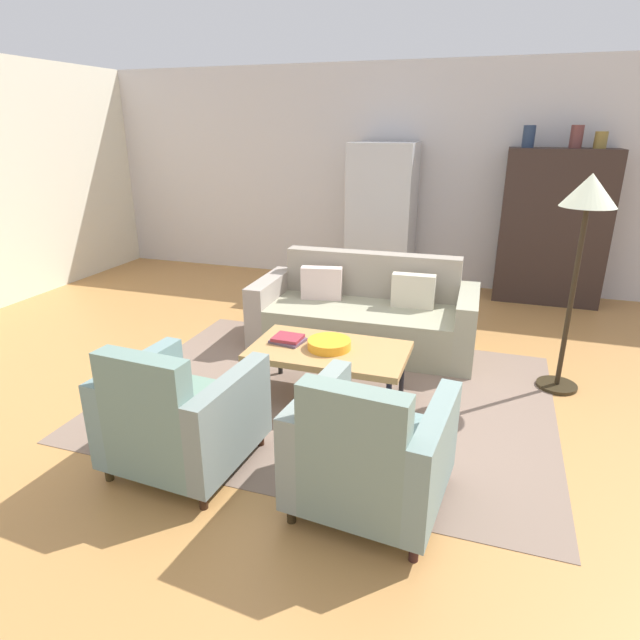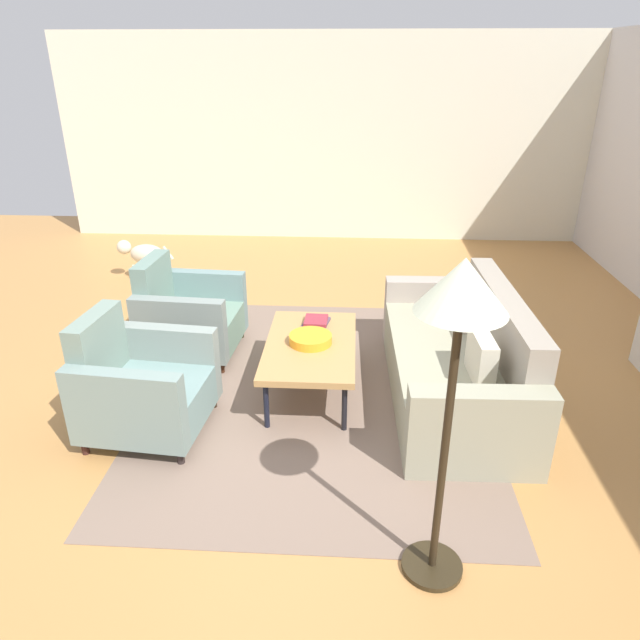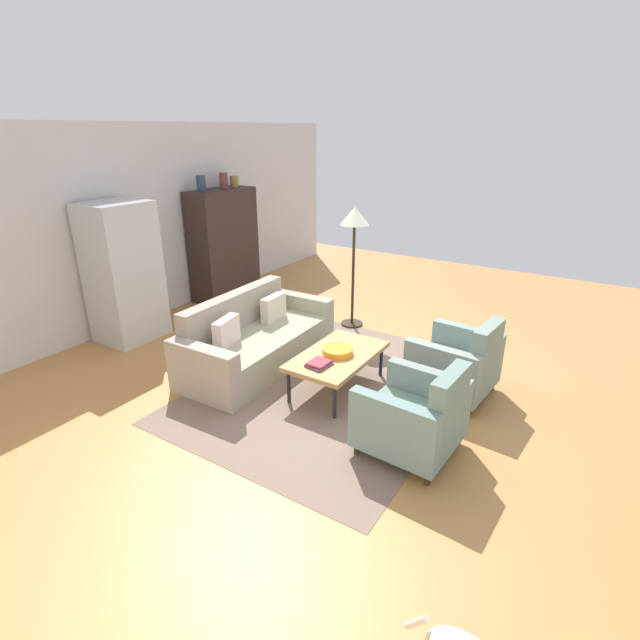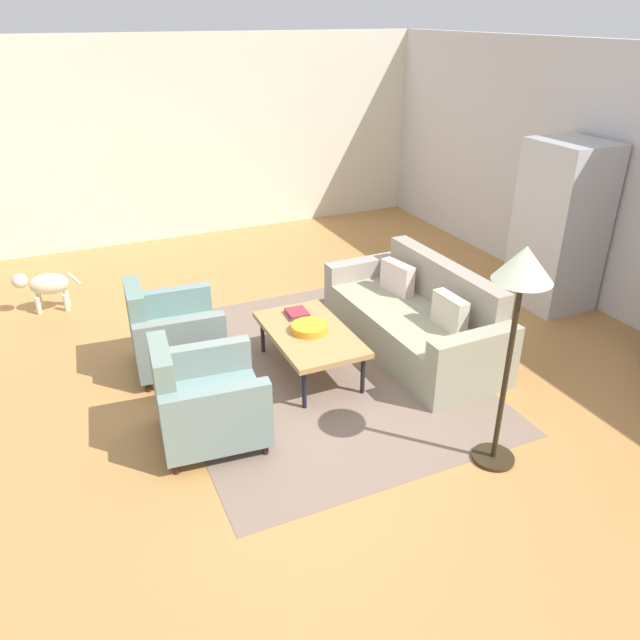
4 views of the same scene
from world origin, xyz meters
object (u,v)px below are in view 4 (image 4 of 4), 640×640
Objects in this scene: couch at (418,321)px; dog at (45,285)px; refrigerator at (560,226)px; book_stack at (297,313)px; floor_lamp at (521,286)px; armchair_left at (170,336)px; armchair_right at (202,403)px; coffee_table at (310,335)px; fruit_bowl at (310,328)px.

dog is at bearing 52.75° from couch.
refrigerator is (-0.28, 1.96, 0.64)m from couch.
dog is at bearing -133.40° from book_stack.
floor_lamp is (2.02, -2.38, 0.52)m from refrigerator.
refrigerator reaches higher than floor_lamp.
refrigerator is 1.08× the size of floor_lamp.
floor_lamp is at bearing 19.72° from book_stack.
refrigerator is at bearing 130.37° from floor_lamp.
armchair_left is (-0.60, -2.35, 0.06)m from couch.
armchair_left is at bearing -94.29° from refrigerator.
armchair_left and armchair_right have the same top height.
coffee_table is 1.36× the size of armchair_right.
couch is at bearing 79.36° from armchair_left.
book_stack is (-0.35, -1.17, 0.16)m from couch.
floor_lamp is (2.35, 1.93, 1.10)m from armchair_left.
armchair_left is at bearing -102.18° from book_stack.
floor_lamp reaches higher than armchair_left.
couch is 2.43m from armchair_left.
refrigerator is at bearing 88.77° from book_stack.
couch is 4.15m from dog.
dog is at bearing -144.73° from floor_lamp.
floor_lamp is (1.74, -0.42, 1.16)m from couch.
armchair_left is 3.18× the size of book_stack.
refrigerator is 3.16m from floor_lamp.
refrigerator is at bearing 165.94° from dog.
dog reaches higher than coffee_table.
refrigerator reaches higher than dog.
fruit_bowl is 0.35m from book_stack.
armchair_right is 3.19m from dog.
coffee_table is 4.33× the size of book_stack.
book_stack is 2.43m from floor_lamp.
floor_lamp is (1.74, 0.77, 0.98)m from fruit_bowl.
armchair_right is 4.44m from refrigerator.
armchair_right is 1.24× the size of dog.
coffee_table is at bearing -3.24° from book_stack.
dog is at bearing -138.09° from coffee_table.
armchair_right reaches higher than fruit_bowl.
fruit_bowl is 2.14m from floor_lamp.
fruit_bowl is at bearing -3.23° from book_stack.
book_stack is at bearing 133.79° from armchair_right.
floor_lamp reaches higher than armchair_right.
armchair_left is (-0.60, -1.17, -0.05)m from coffee_table.
couch reaches higher than coffee_table.
couch reaches higher than dog.
couch is 1.23× the size of floor_lamp.
floor_lamp is at bearing 64.66° from armchair_right.
coffee_table is 1.70× the size of dog.
armchair_right is at bearing -120.67° from floor_lamp.
armchair_right is at bearing -63.06° from fruit_bowl.
couch is at bearing 90.17° from fruit_bowl.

